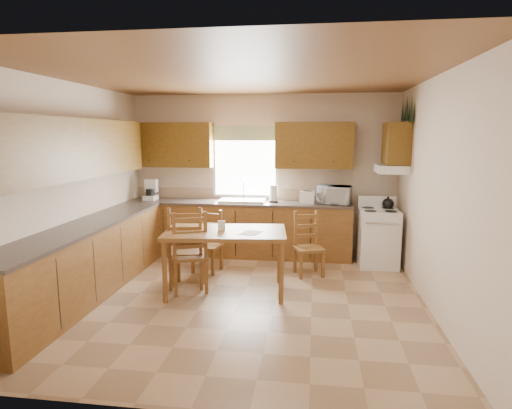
# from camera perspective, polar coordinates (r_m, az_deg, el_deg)

# --- Properties ---
(floor) EXTENTS (4.50, 4.50, 0.00)m
(floor) POSITION_cam_1_polar(r_m,az_deg,el_deg) (5.49, -2.03, -12.41)
(floor) COLOR tan
(floor) RESTS_ON ground
(ceiling) EXTENTS (4.50, 4.50, 0.00)m
(ceiling) POSITION_cam_1_polar(r_m,az_deg,el_deg) (5.14, -2.21, 16.78)
(ceiling) COLOR brown
(ceiling) RESTS_ON floor
(wall_left) EXTENTS (4.50, 4.50, 0.00)m
(wall_left) POSITION_cam_1_polar(r_m,az_deg,el_deg) (5.96, -23.97, 1.94)
(wall_left) COLOR beige
(wall_left) RESTS_ON floor
(wall_right) EXTENTS (4.50, 4.50, 0.00)m
(wall_right) POSITION_cam_1_polar(r_m,az_deg,el_deg) (5.25, 22.87, 1.12)
(wall_right) COLOR beige
(wall_right) RESTS_ON floor
(wall_back) EXTENTS (4.50, 4.50, 0.00)m
(wall_back) POSITION_cam_1_polar(r_m,az_deg,el_deg) (7.36, 0.91, 4.01)
(wall_back) COLOR beige
(wall_back) RESTS_ON floor
(wall_front) EXTENTS (4.50, 4.50, 0.00)m
(wall_front) POSITION_cam_1_polar(r_m,az_deg,el_deg) (2.99, -9.57, -4.02)
(wall_front) COLOR beige
(wall_front) RESTS_ON floor
(lower_cab_back) EXTENTS (3.75, 0.60, 0.88)m
(lower_cab_back) POSITION_cam_1_polar(r_m,az_deg,el_deg) (7.26, -2.34, -3.35)
(lower_cab_back) COLOR brown
(lower_cab_back) RESTS_ON floor
(lower_cab_left) EXTENTS (0.60, 3.60, 0.88)m
(lower_cab_left) POSITION_cam_1_polar(r_m,az_deg,el_deg) (5.85, -21.63, -7.13)
(lower_cab_left) COLOR brown
(lower_cab_left) RESTS_ON floor
(counter_back) EXTENTS (3.75, 0.63, 0.04)m
(counter_back) POSITION_cam_1_polar(r_m,az_deg,el_deg) (7.17, -2.36, 0.24)
(counter_back) COLOR #483C37
(counter_back) RESTS_ON lower_cab_back
(counter_left) EXTENTS (0.63, 3.60, 0.04)m
(counter_left) POSITION_cam_1_polar(r_m,az_deg,el_deg) (5.75, -21.91, -2.72)
(counter_left) COLOR #483C37
(counter_left) RESTS_ON lower_cab_left
(backsplash) EXTENTS (3.75, 0.01, 0.18)m
(backsplash) POSITION_cam_1_polar(r_m,az_deg,el_deg) (7.44, -1.98, 1.43)
(backsplash) COLOR tan
(backsplash) RESTS_ON counter_back
(upper_cab_back_left) EXTENTS (1.41, 0.33, 0.75)m
(upper_cab_back_left) POSITION_cam_1_polar(r_m,az_deg,el_deg) (7.51, -11.15, 7.81)
(upper_cab_back_left) COLOR brown
(upper_cab_back_left) RESTS_ON wall_back
(upper_cab_back_right) EXTENTS (1.25, 0.33, 0.75)m
(upper_cab_back_right) POSITION_cam_1_polar(r_m,az_deg,el_deg) (7.11, 7.74, 7.82)
(upper_cab_back_right) COLOR brown
(upper_cab_back_right) RESTS_ON wall_back
(upper_cab_left) EXTENTS (0.33, 3.60, 0.75)m
(upper_cab_left) POSITION_cam_1_polar(r_m,az_deg,el_deg) (5.71, -23.68, 6.77)
(upper_cab_left) COLOR brown
(upper_cab_left) RESTS_ON wall_left
(upper_cab_stove) EXTENTS (0.33, 0.62, 0.62)m
(upper_cab_stove) POSITION_cam_1_polar(r_m,az_deg,el_deg) (6.78, 18.18, 7.75)
(upper_cab_stove) COLOR brown
(upper_cab_stove) RESTS_ON wall_right
(range_hood) EXTENTS (0.44, 0.62, 0.12)m
(range_hood) POSITION_cam_1_polar(r_m,az_deg,el_deg) (6.79, 17.60, 4.57)
(range_hood) COLOR white
(range_hood) RESTS_ON wall_right
(window_frame) EXTENTS (1.13, 0.02, 1.18)m
(window_frame) POSITION_cam_1_polar(r_m,az_deg,el_deg) (7.35, -1.45, 5.57)
(window_frame) COLOR white
(window_frame) RESTS_ON wall_back
(window_pane) EXTENTS (1.05, 0.01, 1.10)m
(window_pane) POSITION_cam_1_polar(r_m,az_deg,el_deg) (7.35, -1.45, 5.57)
(window_pane) COLOR white
(window_pane) RESTS_ON wall_back
(window_valance) EXTENTS (1.19, 0.01, 0.24)m
(window_valance) POSITION_cam_1_polar(r_m,az_deg,el_deg) (7.31, -1.50, 9.47)
(window_valance) COLOR #486E3C
(window_valance) RESTS_ON wall_back
(sink_basin) EXTENTS (0.75, 0.45, 0.04)m
(sink_basin) POSITION_cam_1_polar(r_m,az_deg,el_deg) (7.15, -1.77, 0.55)
(sink_basin) COLOR silver
(sink_basin) RESTS_ON counter_back
(pine_decal_a) EXTENTS (0.22, 0.22, 0.36)m
(pine_decal_a) POSITION_cam_1_polar(r_m,az_deg,el_deg) (6.50, 20.06, 11.85)
(pine_decal_a) COLOR black
(pine_decal_a) RESTS_ON wall_right
(pine_decal_b) EXTENTS (0.22, 0.22, 0.36)m
(pine_decal_b) POSITION_cam_1_polar(r_m,az_deg,el_deg) (6.81, 19.50, 12.07)
(pine_decal_b) COLOR black
(pine_decal_b) RESTS_ON wall_right
(pine_decal_c) EXTENTS (0.22, 0.22, 0.36)m
(pine_decal_c) POSITION_cam_1_polar(r_m,az_deg,el_deg) (7.12, 18.97, 11.63)
(pine_decal_c) COLOR black
(pine_decal_c) RESTS_ON wall_right
(stove) EXTENTS (0.60, 0.62, 0.87)m
(stove) POSITION_cam_1_polar(r_m,az_deg,el_deg) (6.92, 15.94, -4.37)
(stove) COLOR white
(stove) RESTS_ON floor
(coffeemaker) EXTENTS (0.25, 0.27, 0.32)m
(coffeemaker) POSITION_cam_1_polar(r_m,az_deg,el_deg) (7.56, -13.91, 1.81)
(coffeemaker) COLOR white
(coffeemaker) RESTS_ON counter_back
(paper_towel) EXTENTS (0.12, 0.12, 0.28)m
(paper_towel) POSITION_cam_1_polar(r_m,az_deg,el_deg) (7.11, 2.33, 1.46)
(paper_towel) COLOR white
(paper_towel) RESTS_ON counter_back
(toaster) EXTENTS (0.26, 0.19, 0.20)m
(toaster) POSITION_cam_1_polar(r_m,az_deg,el_deg) (7.01, 6.89, 0.95)
(toaster) COLOR white
(toaster) RESTS_ON counter_back
(microwave) EXTENTS (0.54, 0.43, 0.29)m
(microwave) POSITION_cam_1_polar(r_m,az_deg,el_deg) (7.05, 10.39, 1.28)
(microwave) COLOR white
(microwave) RESTS_ON counter_back
(dining_table) EXTENTS (1.62, 1.03, 0.82)m
(dining_table) POSITION_cam_1_polar(r_m,az_deg,el_deg) (5.58, -4.06, -7.61)
(dining_table) COLOR brown
(dining_table) RESTS_ON floor
(chair_near_left) EXTENTS (0.54, 0.53, 1.09)m
(chair_near_left) POSITION_cam_1_polar(r_m,az_deg,el_deg) (5.84, -9.25, -5.52)
(chair_near_left) COLOR brown
(chair_near_left) RESTS_ON floor
(chair_near_right) EXTENTS (0.58, 0.57, 1.07)m
(chair_near_right) POSITION_cam_1_polar(r_m,az_deg,el_deg) (5.66, -8.93, -6.13)
(chair_near_right) COLOR brown
(chair_near_right) RESTS_ON floor
(chair_far_left) EXTENTS (0.45, 0.43, 0.91)m
(chair_far_left) POSITION_cam_1_polar(r_m,az_deg,el_deg) (6.41, -6.56, -4.99)
(chair_far_left) COLOR brown
(chair_far_left) RESTS_ON floor
(chair_far_right) EXTENTS (0.49, 0.47, 0.92)m
(chair_far_right) POSITION_cam_1_polar(r_m,az_deg,el_deg) (6.25, 7.10, -5.30)
(chair_far_right) COLOR brown
(chair_far_right) RESTS_ON floor
(table_paper) EXTENTS (0.29, 0.33, 0.00)m
(table_paper) POSITION_cam_1_polar(r_m,az_deg,el_deg) (5.33, -0.70, -3.81)
(table_paper) COLOR white
(table_paper) RESTS_ON dining_table
(table_card) EXTENTS (0.10, 0.04, 0.12)m
(table_card) POSITION_cam_1_polar(r_m,az_deg,el_deg) (5.49, -4.62, -2.79)
(table_card) COLOR white
(table_card) RESTS_ON dining_table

